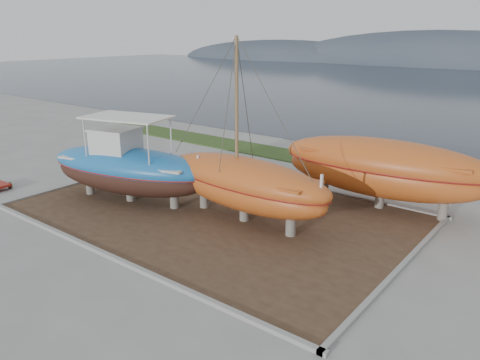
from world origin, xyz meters
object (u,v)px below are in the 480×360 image
Objects in this scene: blue_caique at (128,159)px; white_dinghy at (147,163)px; orange_sailboat at (245,133)px; orange_bare_hull at (382,175)px.

blue_caique reaches higher than white_dinghy.
orange_bare_hull is at bearing 54.50° from orange_sailboat.
orange_bare_hull is (4.25, 5.44, -2.41)m from orange_sailboat.
orange_bare_hull is at bearing 19.32° from blue_caique.
white_dinghy is 0.40× the size of orange_bare_hull.
orange_sailboat is (6.24, 1.49, 1.89)m from blue_caique.
white_dinghy is at bearing 168.52° from orange_sailboat.
blue_caique is 12.59m from orange_bare_hull.
blue_caique is 0.89× the size of orange_bare_hull.
orange_bare_hull is at bearing -10.79° from white_dinghy.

